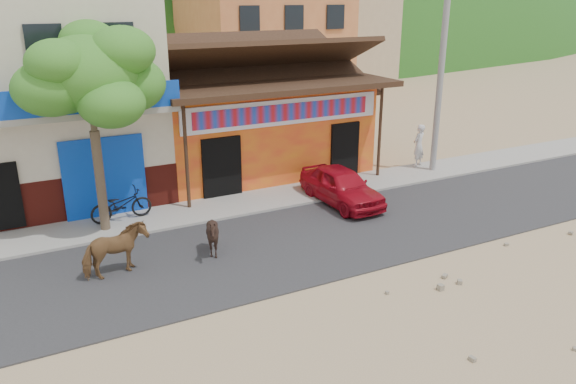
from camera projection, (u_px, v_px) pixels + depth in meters
name	position (u px, v px, depth m)	size (l,w,h in m)	color
ground	(339.00, 281.00, 14.01)	(120.00, 120.00, 0.00)	#9E825B
road	(292.00, 243.00, 16.09)	(60.00, 5.00, 0.04)	#28282B
sidewalk	(244.00, 204.00, 19.02)	(60.00, 2.00, 0.12)	gray
dance_club	(250.00, 125.00, 22.66)	(8.00, 6.00, 3.60)	orange
cafe_building	(44.00, 97.00, 18.85)	(7.00, 6.00, 7.00)	beige
apartment_front	(261.00, 7.00, 36.02)	(9.00, 9.00, 12.00)	#CC723F
apartment_rear	(332.00, 18.00, 45.28)	(8.00, 8.00, 10.00)	tan
tree	(94.00, 131.00, 15.84)	(3.00, 3.00, 6.00)	#2D721E
utility_pole	(441.00, 68.00, 21.21)	(0.24, 0.24, 8.00)	gray
cow_tan	(115.00, 251.00, 14.00)	(0.73, 1.60, 1.35)	brown
cow_dark	(213.00, 236.00, 15.11)	(0.93, 1.05, 1.15)	black
red_car	(341.00, 186.00, 18.93)	(1.47, 3.65, 1.24)	#A50B1A
scooter	(121.00, 205.00, 17.34)	(0.66, 1.89, 1.00)	black
pedestrian	(419.00, 145.00, 22.75)	(0.63, 0.41, 1.72)	silver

